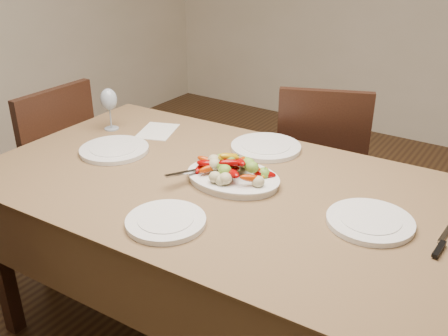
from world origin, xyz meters
TOP-DOWN VIEW (x-y plane):
  - dining_table at (-0.16, 0.23)m, footprint 1.88×1.12m
  - chair_far at (-0.15, 1.10)m, footprint 0.55×0.55m
  - chair_left at (-1.29, 0.25)m, footprint 0.43×0.43m
  - serving_platter at (-0.14, 0.26)m, footprint 0.36×0.27m
  - roasted_vegetables at (-0.14, 0.26)m, footprint 0.29×0.20m
  - serving_spoon at (-0.20, 0.22)m, footprint 0.28×0.15m
  - plate_left at (-0.70, 0.21)m, footprint 0.28×0.28m
  - plate_right at (0.38, 0.26)m, footprint 0.27×0.27m
  - plate_far at (-0.19, 0.59)m, footprint 0.29×0.29m
  - plate_near at (-0.15, -0.10)m, footprint 0.25×0.25m
  - wine_glass at (-0.90, 0.40)m, footprint 0.08×0.08m
  - menu_card at (-0.70, 0.49)m, footprint 0.22×0.25m
  - table_knife at (0.59, 0.27)m, footprint 0.03×0.20m

SIDE VIEW (x-z plane):
  - dining_table at x=-0.16m, z-range 0.00..0.76m
  - chair_far at x=-0.15m, z-range 0.00..0.95m
  - chair_left at x=-1.29m, z-range 0.00..0.95m
  - menu_card at x=-0.70m, z-range 0.76..0.76m
  - table_knife at x=0.59m, z-range 0.76..0.77m
  - plate_left at x=-0.70m, z-range 0.76..0.78m
  - plate_right at x=0.38m, z-range 0.76..0.78m
  - plate_far at x=-0.19m, z-range 0.76..0.78m
  - plate_near at x=-0.15m, z-range 0.76..0.78m
  - serving_platter at x=-0.14m, z-range 0.76..0.78m
  - serving_spoon at x=-0.20m, z-range 0.79..0.82m
  - roasted_vegetables at x=-0.14m, z-range 0.78..0.87m
  - wine_glass at x=-0.90m, z-range 0.76..0.96m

